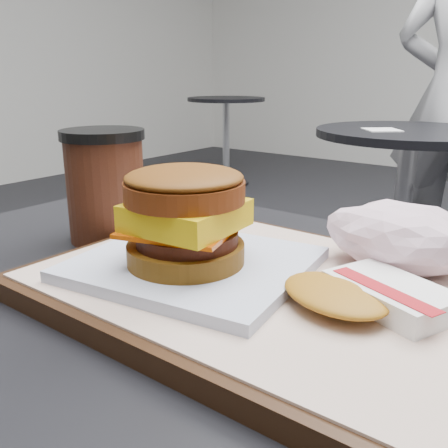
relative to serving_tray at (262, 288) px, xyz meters
The scene contains 8 objects.
serving_tray is the anchor object (origin of this frame).
breakfast_sandwich 0.08m from the serving_tray, 152.98° to the right, with size 0.21×0.20×0.09m.
hash_brown 0.09m from the serving_tray, ahead, with size 0.13×0.12×0.02m.
crumpled_wrapper 0.13m from the serving_tray, 49.50° to the left, with size 0.13×0.10×0.06m, color white, non-canonical shape.
coffee_cup 0.24m from the serving_tray, behind, with size 0.09×0.09×0.13m.
neighbor_table 1.66m from the serving_tray, 103.48° to the left, with size 0.70×0.70×0.75m.
napkin 1.57m from the serving_tray, 106.95° to the left, with size 0.12×0.12×0.00m, color white.
bg_table_mid 3.99m from the serving_tray, 127.67° to the left, with size 0.66×0.66×0.75m.
Camera 1 is at (0.25, -0.28, 0.96)m, focal length 40.00 mm.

